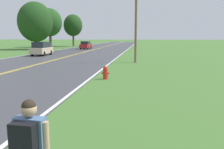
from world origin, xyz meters
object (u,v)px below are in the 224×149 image
at_px(tree_mid_treeline, 50,22).
at_px(car_red_sedan_mid_far, 86,45).
at_px(tree_left_verge, 73,25).
at_px(fire_hydrant, 105,72).
at_px(hitchhiker_person, 29,145).
at_px(car_dark_green_sedan_receding, 86,44).
at_px(car_champagne_suv_mid_near, 42,48).
at_px(tree_behind_sign, 35,22).

relative_size(tree_mid_treeline, car_red_sedan_mid_far, 2.40).
distance_m(tree_mid_treeline, car_red_sedan_mid_far, 14.70).
bearing_deg(tree_left_verge, fire_hydrant, -70.97).
distance_m(hitchhiker_person, car_dark_green_sedan_receding, 57.66).
bearing_deg(tree_left_verge, tree_mid_treeline, -128.67).
xyz_separation_m(tree_mid_treeline, car_champagne_suv_mid_near, (9.12, -25.75, -5.11)).
distance_m(hitchhiker_person, car_red_sedan_mid_far, 47.50).
bearing_deg(car_dark_green_sedan_receding, fire_hydrant, -166.23).
height_order(fire_hydrant, car_champagne_suv_mid_near, car_champagne_suv_mid_near).
height_order(hitchhiker_person, car_red_sedan_mid_far, hitchhiker_person).
xyz_separation_m(fire_hydrant, tree_left_verge, (-16.69, 48.39, 5.17)).
distance_m(tree_behind_sign, car_red_sedan_mid_far, 11.13).
bearing_deg(tree_behind_sign, car_champagne_suv_mid_near, -62.39).
height_order(fire_hydrant, tree_left_verge, tree_left_verge).
relative_size(fire_hydrant, tree_left_verge, 0.10).
xyz_separation_m(fire_hydrant, car_dark_green_sedan_receding, (-12.24, 44.80, 0.35)).
height_order(car_red_sedan_mid_far, car_dark_green_sedan_receding, car_red_sedan_mid_far).
bearing_deg(tree_mid_treeline, hitchhiker_person, -68.22).
relative_size(tree_left_verge, car_champagne_suv_mid_near, 2.04).
distance_m(fire_hydrant, car_champagne_suv_mid_near, 20.96).
distance_m(car_red_sedan_mid_far, car_dark_green_sedan_receding, 10.16).
bearing_deg(car_champagne_suv_mid_near, car_dark_green_sedan_receding, -0.50).
relative_size(hitchhiker_person, fire_hydrant, 2.12).
bearing_deg(fire_hydrant, tree_mid_treeline, 116.02).
bearing_deg(hitchhiker_person, tree_mid_treeline, 25.48).
relative_size(fire_hydrant, car_dark_green_sedan_receding, 0.18).
bearing_deg(tree_behind_sign, fire_hydrant, -58.52).
bearing_deg(tree_behind_sign, car_red_sedan_mid_far, 16.79).
relative_size(tree_left_verge, tree_mid_treeline, 0.89).
relative_size(tree_behind_sign, car_champagne_suv_mid_near, 2.29).
xyz_separation_m(fire_hydrant, car_red_sedan_mid_far, (-9.92, 34.91, 0.42)).
height_order(tree_behind_sign, tree_mid_treeline, tree_behind_sign).
relative_size(tree_left_verge, car_dark_green_sedan_receding, 1.84).
xyz_separation_m(tree_left_verge, car_red_sedan_mid_far, (6.77, -13.48, -4.75)).
relative_size(tree_left_verge, car_red_sedan_mid_far, 2.14).
xyz_separation_m(tree_mid_treeline, car_dark_green_sedan_receding, (8.76, 1.80, -5.32)).
distance_m(tree_left_verge, car_dark_green_sedan_receding, 7.48).
bearing_deg(tree_behind_sign, hitchhiker_person, -64.90).
distance_m(car_champagne_suv_mid_near, car_red_sedan_mid_far, 17.76).
height_order(hitchhiker_person, tree_behind_sign, tree_behind_sign).
bearing_deg(car_dark_green_sedan_receding, tree_behind_sign, 148.66).
relative_size(tree_mid_treeline, car_champagne_suv_mid_near, 2.29).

